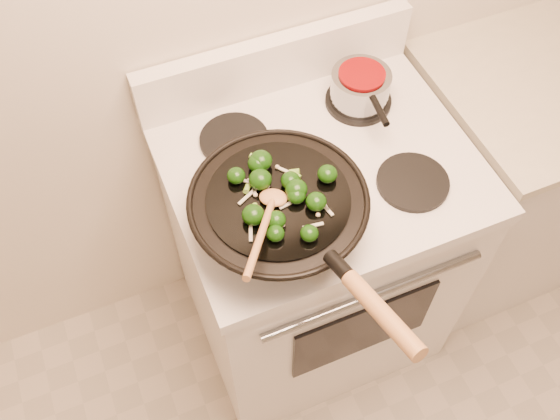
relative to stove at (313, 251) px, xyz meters
name	(u,v)px	position (x,y,z in m)	size (l,w,h in m)	color
stove	(313,251)	(0.00, 0.00, 0.00)	(0.78, 0.67, 1.08)	white
counter_unit	(536,164)	(0.87, 0.03, -0.01)	(0.89, 0.62, 0.91)	white
wok	(280,213)	(-0.18, -0.16, 0.53)	(0.40, 0.67, 0.23)	black
stirfry	(279,190)	(-0.18, -0.15, 0.60)	(0.24, 0.27, 0.05)	#103508
wooden_spoon	(266,219)	(-0.23, -0.22, 0.62)	(0.19, 0.25, 0.11)	#AE7544
saucepan	(360,87)	(0.18, 0.15, 0.51)	(0.16, 0.26, 0.09)	gray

